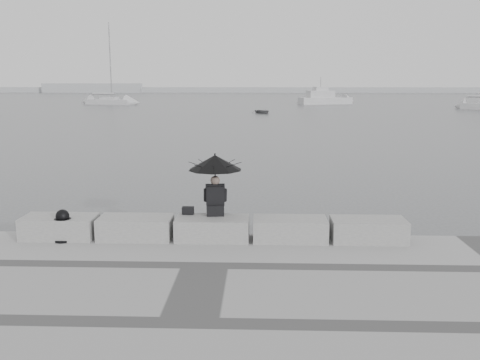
{
  "coord_description": "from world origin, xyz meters",
  "views": [
    {
      "loc": [
        1.01,
        -11.75,
        3.98
      ],
      "look_at": [
        0.48,
        3.0,
        1.19
      ],
      "focal_mm": 40.0,
      "sensor_mm": 36.0,
      "label": 1
    }
  ],
  "objects_px": {
    "seated_person": "(215,170)",
    "motor_cruiser": "(325,99)",
    "dinghy": "(263,111)",
    "sailboat_left": "(109,101)",
    "mooring_bollard": "(63,228)"
  },
  "relations": [
    {
      "from": "dinghy",
      "to": "sailboat_left",
      "type": "bearing_deg",
      "value": 106.77
    },
    {
      "from": "seated_person",
      "to": "motor_cruiser",
      "type": "distance_m",
      "value": 77.78
    },
    {
      "from": "motor_cruiser",
      "to": "seated_person",
      "type": "bearing_deg",
      "value": -115.42
    },
    {
      "from": "seated_person",
      "to": "sailboat_left",
      "type": "distance_m",
      "value": 78.09
    },
    {
      "from": "seated_person",
      "to": "dinghy",
      "type": "bearing_deg",
      "value": 81.14
    },
    {
      "from": "seated_person",
      "to": "motor_cruiser",
      "type": "xyz_separation_m",
      "value": [
        11.69,
        76.89,
        -1.12
      ]
    },
    {
      "from": "dinghy",
      "to": "mooring_bollard",
      "type": "bearing_deg",
      "value": -126.28
    },
    {
      "from": "seated_person",
      "to": "mooring_bollard",
      "type": "relative_size",
      "value": 1.96
    },
    {
      "from": "sailboat_left",
      "to": "dinghy",
      "type": "relative_size",
      "value": 4.54
    },
    {
      "from": "mooring_bollard",
      "to": "motor_cruiser",
      "type": "xyz_separation_m",
      "value": [
        14.98,
        77.36,
        0.09
      ]
    },
    {
      "from": "mooring_bollard",
      "to": "motor_cruiser",
      "type": "distance_m",
      "value": 78.79
    },
    {
      "from": "sailboat_left",
      "to": "dinghy",
      "type": "distance_m",
      "value": 33.04
    },
    {
      "from": "mooring_bollard",
      "to": "sailboat_left",
      "type": "xyz_separation_m",
      "value": [
        -19.9,
        75.03,
        -0.28
      ]
    },
    {
      "from": "mooring_bollard",
      "to": "dinghy",
      "type": "relative_size",
      "value": 0.25
    },
    {
      "from": "motor_cruiser",
      "to": "dinghy",
      "type": "height_order",
      "value": "motor_cruiser"
    }
  ]
}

